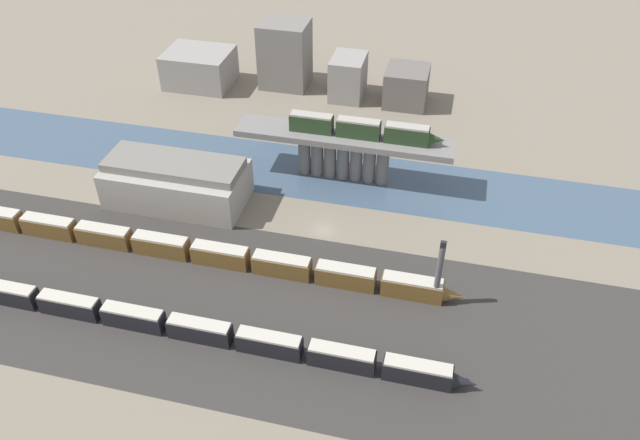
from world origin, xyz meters
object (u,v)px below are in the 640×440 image
object	(u,v)px
warehouse_building	(176,181)
signal_tower	(439,274)
train_yard_near	(173,325)
train_yard_mid	(197,251)
train_on_bridge	(363,129)

from	to	relation	value
warehouse_building	signal_tower	world-z (taller)	signal_tower
train_yard_near	train_yard_mid	size ratio (longest dim) A/B	0.99
train_on_bridge	train_yard_mid	bearing A→B (deg)	-127.03
signal_tower	train_yard_mid	bearing A→B (deg)	178.94
train_yard_mid	train_on_bridge	bearing A→B (deg)	52.97
train_on_bridge	train_yard_mid	size ratio (longest dim) A/B	0.34
train_on_bridge	warehouse_building	world-z (taller)	train_on_bridge
train_yard_mid	signal_tower	distance (m)	45.31
train_yard_near	train_on_bridge	bearing A→B (deg)	66.91
train_yard_mid	signal_tower	xyz separation A→B (m)	(45.04, -0.84, 4.90)
train_yard_near	train_yard_mid	bearing A→B (deg)	100.16
warehouse_building	signal_tower	bearing A→B (deg)	-17.59
warehouse_building	signal_tower	distance (m)	59.09
train_yard_mid	signal_tower	bearing A→B (deg)	-1.06
train_on_bridge	train_yard_near	bearing A→B (deg)	-113.09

